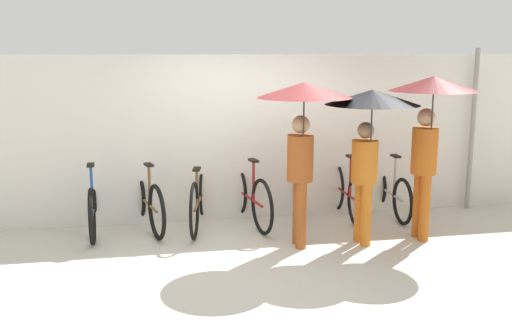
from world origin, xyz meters
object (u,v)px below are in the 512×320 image
object	(u,v)px
pedestrian_leading	(303,115)
pedestrian_trailing	(431,110)
parked_bicycle_0	(93,204)
parked_bicycle_5	(346,192)
parked_bicycle_3	(249,196)
parked_bicycle_6	(389,191)
parked_bicycle_1	(147,201)
pedestrian_center	(370,120)
parked_bicycle_4	(298,196)
parked_bicycle_2	(199,199)

from	to	relation	value
pedestrian_leading	pedestrian_trailing	size ratio (longest dim) A/B	0.97
parked_bicycle_0	parked_bicycle_5	size ratio (longest dim) A/B	1.04
parked_bicycle_3	parked_bicycle_6	distance (m)	2.10
parked_bicycle_5	pedestrian_leading	distance (m)	1.91
parked_bicycle_1	pedestrian_center	world-z (taller)	pedestrian_center
parked_bicycle_1	pedestrian_leading	bearing A→B (deg)	-136.64
parked_bicycle_1	parked_bicycle_5	distance (m)	2.80
parked_bicycle_4	parked_bicycle_2	bearing A→B (deg)	104.94
parked_bicycle_3	parked_bicycle_5	world-z (taller)	parked_bicycle_3
parked_bicycle_3	pedestrian_center	size ratio (longest dim) A/B	0.89
parked_bicycle_3	parked_bicycle_5	size ratio (longest dim) A/B	1.00
parked_bicycle_2	parked_bicycle_5	world-z (taller)	parked_bicycle_2
parked_bicycle_4	parked_bicycle_6	world-z (taller)	parked_bicycle_6
parked_bicycle_4	pedestrian_trailing	size ratio (longest dim) A/B	0.80
parked_bicycle_6	pedestrian_center	size ratio (longest dim) A/B	0.84
parked_bicycle_0	parked_bicycle_5	distance (m)	3.49
pedestrian_center	pedestrian_trailing	size ratio (longest dim) A/B	0.93
parked_bicycle_4	parked_bicycle_6	xyz separation A→B (m)	(1.39, 0.05, -0.01)
pedestrian_leading	pedestrian_center	world-z (taller)	pedestrian_leading
pedestrian_center	parked_bicycle_0	bearing A→B (deg)	-25.66
parked_bicycle_0	parked_bicycle_4	size ratio (longest dim) A/B	1.07
parked_bicycle_2	pedestrian_trailing	bearing A→B (deg)	-100.66
parked_bicycle_2	pedestrian_leading	world-z (taller)	pedestrian_leading
pedestrian_center	parked_bicycle_5	bearing A→B (deg)	-102.41
parked_bicycle_3	parked_bicycle_4	bearing A→B (deg)	-100.25
parked_bicycle_0	pedestrian_leading	bearing A→B (deg)	-118.01
parked_bicycle_0	pedestrian_center	bearing A→B (deg)	-113.35
parked_bicycle_6	pedestrian_trailing	size ratio (longest dim) A/B	0.78
parked_bicycle_0	parked_bicycle_4	world-z (taller)	parked_bicycle_0
parked_bicycle_5	parked_bicycle_1	bearing A→B (deg)	88.82
parked_bicycle_1	parked_bicycle_2	distance (m)	0.70
parked_bicycle_4	pedestrian_center	xyz separation A→B (m)	(0.55, -1.18, 1.20)
parked_bicycle_3	pedestrian_trailing	size ratio (longest dim) A/B	0.83
parked_bicycle_2	pedestrian_leading	xyz separation A→B (m)	(1.14, -1.11, 1.24)
parked_bicycle_4	parked_bicycle_5	world-z (taller)	parked_bicycle_4
parked_bicycle_1	parked_bicycle_3	distance (m)	1.40
parked_bicycle_3	parked_bicycle_4	world-z (taller)	parked_bicycle_3
parked_bicycle_6	pedestrian_center	world-z (taller)	pedestrian_center
parked_bicycle_4	pedestrian_trailing	world-z (taller)	pedestrian_trailing
parked_bicycle_6	parked_bicycle_0	bearing A→B (deg)	92.25
parked_bicycle_4	pedestrian_center	size ratio (longest dim) A/B	0.86
parked_bicycle_0	parked_bicycle_3	world-z (taller)	parked_bicycle_3
parked_bicycle_3	pedestrian_leading	size ratio (longest dim) A/B	0.85
pedestrian_leading	parked_bicycle_3	bearing A→B (deg)	-66.63
parked_bicycle_4	pedestrian_leading	distance (m)	1.72
parked_bicycle_2	parked_bicycle_4	xyz separation A→B (m)	(1.40, 0.02, -0.03)
parked_bicycle_5	pedestrian_trailing	distance (m)	1.81
parked_bicycle_6	parked_bicycle_3	bearing A→B (deg)	93.59
parked_bicycle_0	parked_bicycle_1	bearing A→B (deg)	-94.32
parked_bicycle_0	pedestrian_trailing	size ratio (longest dim) A/B	0.86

